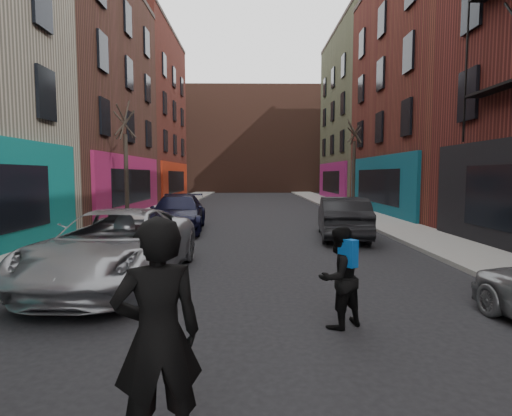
{
  "coord_description": "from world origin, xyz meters",
  "views": [
    {
      "loc": [
        -0.27,
        -1.1,
        2.41
      ],
      "look_at": [
        -0.15,
        8.45,
        1.6
      ],
      "focal_mm": 28.0,
      "sensor_mm": 36.0,
      "label": 1
    }
  ],
  "objects_px": {
    "parked_right_end": "(343,217)",
    "pedestrian": "(339,277)",
    "tree_left_far": "(126,154)",
    "skateboarder": "(158,337)",
    "tree_right_far": "(354,156)",
    "parked_left_far": "(117,246)",
    "parked_left_end": "(178,213)"
  },
  "relations": [
    {
      "from": "parked_left_end",
      "to": "skateboarder",
      "type": "bearing_deg",
      "value": -84.2
    },
    {
      "from": "parked_left_far",
      "to": "parked_left_end",
      "type": "height_order",
      "value": "parked_left_far"
    },
    {
      "from": "parked_right_end",
      "to": "skateboarder",
      "type": "xyz_separation_m",
      "value": [
        -4.22,
        -11.81,
        0.31
      ]
    },
    {
      "from": "parked_right_end",
      "to": "pedestrian",
      "type": "bearing_deg",
      "value": 83.87
    },
    {
      "from": "pedestrian",
      "to": "parked_left_far",
      "type": "bearing_deg",
      "value": -64.59
    },
    {
      "from": "tree_right_far",
      "to": "parked_right_end",
      "type": "xyz_separation_m",
      "value": [
        -3.0,
        -10.14,
        -2.75
      ]
    },
    {
      "from": "parked_left_end",
      "to": "parked_right_end",
      "type": "distance_m",
      "value": 6.83
    },
    {
      "from": "tree_right_far",
      "to": "parked_left_end",
      "type": "height_order",
      "value": "tree_right_far"
    },
    {
      "from": "parked_left_end",
      "to": "pedestrian",
      "type": "height_order",
      "value": "pedestrian"
    },
    {
      "from": "tree_right_far",
      "to": "skateboarder",
      "type": "distance_m",
      "value": 23.24
    },
    {
      "from": "parked_left_far",
      "to": "pedestrian",
      "type": "distance_m",
      "value": 5.19
    },
    {
      "from": "pedestrian",
      "to": "parked_right_end",
      "type": "bearing_deg",
      "value": -135.69
    },
    {
      "from": "pedestrian",
      "to": "tree_left_far",
      "type": "bearing_deg",
      "value": -93.02
    },
    {
      "from": "tree_left_far",
      "to": "pedestrian",
      "type": "xyz_separation_m",
      "value": [
        7.32,
        -12.98,
        -2.58
      ]
    },
    {
      "from": "tree_left_far",
      "to": "parked_right_end",
      "type": "bearing_deg",
      "value": -23.79
    },
    {
      "from": "parked_right_end",
      "to": "pedestrian",
      "type": "xyz_separation_m",
      "value": [
        -2.08,
        -8.84,
        0.02
      ]
    },
    {
      "from": "skateboarder",
      "to": "pedestrian",
      "type": "distance_m",
      "value": 3.67
    },
    {
      "from": "tree_left_far",
      "to": "parked_right_end",
      "type": "relative_size",
      "value": 1.37
    },
    {
      "from": "parked_left_far",
      "to": "skateboarder",
      "type": "height_order",
      "value": "skateboarder"
    },
    {
      "from": "tree_right_far",
      "to": "parked_right_end",
      "type": "relative_size",
      "value": 1.43
    },
    {
      "from": "tree_right_far",
      "to": "parked_left_far",
      "type": "height_order",
      "value": "tree_right_far"
    },
    {
      "from": "tree_right_far",
      "to": "pedestrian",
      "type": "xyz_separation_m",
      "value": [
        -5.08,
        -18.98,
        -2.73
      ]
    },
    {
      "from": "tree_right_far",
      "to": "parked_left_far",
      "type": "distance_m",
      "value": 18.98
    },
    {
      "from": "tree_right_far",
      "to": "parked_left_end",
      "type": "relative_size",
      "value": 1.29
    },
    {
      "from": "parked_left_far",
      "to": "tree_left_far",
      "type": "bearing_deg",
      "value": 107.96
    },
    {
      "from": "parked_left_end",
      "to": "skateboarder",
      "type": "height_order",
      "value": "skateboarder"
    },
    {
      "from": "skateboarder",
      "to": "tree_right_far",
      "type": "bearing_deg",
      "value": -127.99
    },
    {
      "from": "parked_right_end",
      "to": "skateboarder",
      "type": "bearing_deg",
      "value": 77.45
    },
    {
      "from": "parked_left_end",
      "to": "parked_left_far",
      "type": "bearing_deg",
      "value": -93.25
    },
    {
      "from": "tree_left_far",
      "to": "parked_right_end",
      "type": "distance_m",
      "value": 10.6
    },
    {
      "from": "tree_left_far",
      "to": "parked_left_far",
      "type": "xyz_separation_m",
      "value": [
        2.93,
        -10.22,
        -2.58
      ]
    },
    {
      "from": "tree_left_far",
      "to": "skateboarder",
      "type": "distance_m",
      "value": 16.93
    }
  ]
}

